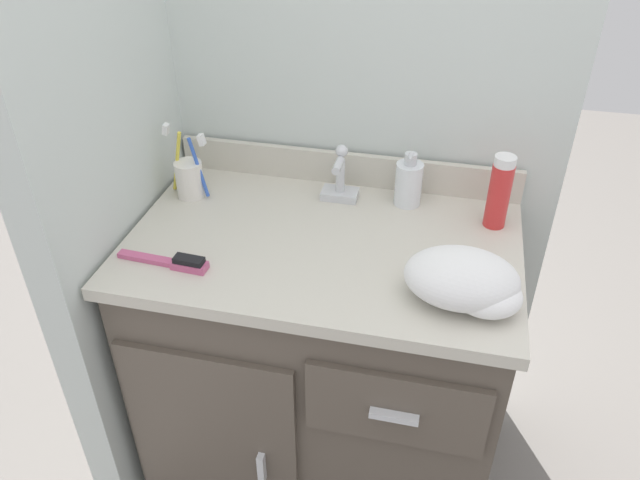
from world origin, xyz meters
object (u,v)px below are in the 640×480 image
hand_towel (467,282)px  toothbrush_cup (189,177)px  shaving_cream_can (499,192)px  hairbrush (175,262)px  soap_dispenser (409,183)px

hand_towel → toothbrush_cup: bearing=159.2°
shaving_cream_can → hand_towel: shaving_cream_can is taller
toothbrush_cup → shaving_cream_can: (0.74, 0.03, 0.04)m
toothbrush_cup → hand_towel: toothbrush_cup is taller
shaving_cream_can → hairbrush: (-0.66, -0.31, -0.08)m
toothbrush_cup → soap_dispenser: (0.53, 0.08, 0.01)m
shaving_cream_can → hairbrush: 0.73m
hand_towel → shaving_cream_can: bearing=79.2°
soap_dispenser → toothbrush_cup: bearing=-170.9°
hairbrush → hand_towel: hand_towel is taller
shaving_cream_can → hand_towel: (-0.06, -0.29, -0.04)m
soap_dispenser → hand_towel: (0.15, -0.34, -0.01)m
soap_dispenser → hand_towel: 0.37m
soap_dispenser → hairbrush: bearing=-140.9°
toothbrush_cup → hand_towel: size_ratio=0.80×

